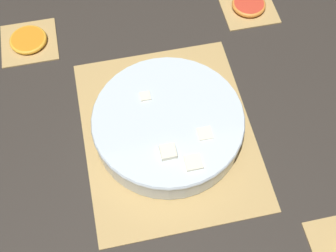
# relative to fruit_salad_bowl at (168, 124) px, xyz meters

# --- Properties ---
(ground_plane) EXTENTS (6.00, 6.00, 0.00)m
(ground_plane) POSITION_rel_fruit_salad_bowl_xyz_m (-0.00, 0.00, -0.04)
(ground_plane) COLOR #2D2823
(bamboo_mat_center) EXTENTS (0.43, 0.35, 0.01)m
(bamboo_mat_center) POSITION_rel_fruit_salad_bowl_xyz_m (-0.00, 0.00, -0.04)
(bamboo_mat_center) COLOR tan
(bamboo_mat_center) RESTS_ON ground_plane
(coaster_mat_near_left) EXTENTS (0.13, 0.13, 0.01)m
(coaster_mat_near_left) POSITION_rel_fruit_salad_bowl_xyz_m (-0.31, -0.27, -0.04)
(coaster_mat_near_left) COLOR tan
(coaster_mat_near_left) RESTS_ON ground_plane
(coaster_mat_far_left) EXTENTS (0.13, 0.13, 0.01)m
(coaster_mat_far_left) POSITION_rel_fruit_salad_bowl_xyz_m (-0.31, 0.27, -0.04)
(coaster_mat_far_left) COLOR tan
(coaster_mat_far_left) RESTS_ON ground_plane
(fruit_salad_bowl) EXTENTS (0.30, 0.30, 0.07)m
(fruit_salad_bowl) POSITION_rel_fruit_salad_bowl_xyz_m (0.00, 0.00, 0.00)
(fruit_salad_bowl) COLOR silver
(fruit_salad_bowl) RESTS_ON bamboo_mat_center
(orange_slice_whole) EXTENTS (0.09, 0.09, 0.01)m
(orange_slice_whole) POSITION_rel_fruit_salad_bowl_xyz_m (-0.31, -0.27, -0.03)
(orange_slice_whole) COLOR orange
(orange_slice_whole) RESTS_ON coaster_mat_near_left
(grapefruit_slice) EXTENTS (0.08, 0.08, 0.01)m
(grapefruit_slice) POSITION_rel_fruit_salad_bowl_xyz_m (-0.31, 0.27, -0.03)
(grapefruit_slice) COLOR red
(grapefruit_slice) RESTS_ON coaster_mat_far_left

